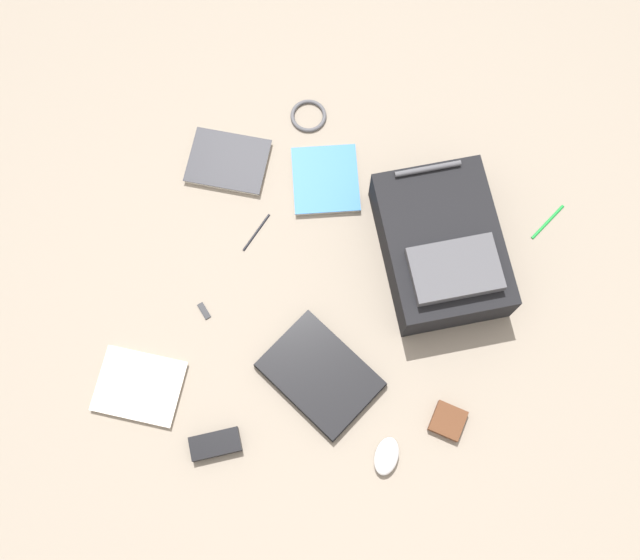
{
  "coord_description": "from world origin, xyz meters",
  "views": [
    {
      "loc": [
        -0.29,
        0.5,
        2.12
      ],
      "look_at": [
        0.03,
        -0.04,
        0.02
      ],
      "focal_mm": 42.13,
      "sensor_mm": 36.0,
      "label": 1
    }
  ],
  "objects_px": {
    "book_red": "(326,180)",
    "power_brick": "(215,444)",
    "book_manual": "(139,386)",
    "book_comic": "(228,162)",
    "usb_stick": "(204,311)",
    "backpack": "(442,247)",
    "cable_coil": "(308,116)",
    "pen_black": "(256,232)",
    "pen_blue": "(548,222)",
    "laptop": "(320,374)",
    "earbud_pouch": "(448,421)",
    "computer_mouse": "(387,456)"
  },
  "relations": [
    {
      "from": "laptop",
      "to": "earbud_pouch",
      "type": "bearing_deg",
      "value": -169.51
    },
    {
      "from": "book_comic",
      "to": "cable_coil",
      "type": "xyz_separation_m",
      "value": [
        -0.13,
        -0.26,
        -0.0
      ]
    },
    {
      "from": "backpack",
      "to": "computer_mouse",
      "type": "xyz_separation_m",
      "value": [
        -0.15,
        0.59,
        -0.06
      ]
    },
    {
      "from": "cable_coil",
      "to": "usb_stick",
      "type": "bearing_deg",
      "value": 95.04
    },
    {
      "from": "backpack",
      "to": "cable_coil",
      "type": "height_order",
      "value": "backpack"
    },
    {
      "from": "book_manual",
      "to": "pen_black",
      "type": "relative_size",
      "value": 2.05
    },
    {
      "from": "power_brick",
      "to": "cable_coil",
      "type": "bearing_deg",
      "value": -73.41
    },
    {
      "from": "computer_mouse",
      "to": "earbud_pouch",
      "type": "relative_size",
      "value": 1.2
    },
    {
      "from": "book_red",
      "to": "power_brick",
      "type": "distance_m",
      "value": 0.85
    },
    {
      "from": "book_red",
      "to": "usb_stick",
      "type": "height_order",
      "value": "book_red"
    },
    {
      "from": "book_comic",
      "to": "usb_stick",
      "type": "height_order",
      "value": "book_comic"
    },
    {
      "from": "book_manual",
      "to": "earbud_pouch",
      "type": "distance_m",
      "value": 0.87
    },
    {
      "from": "book_manual",
      "to": "book_red",
      "type": "height_order",
      "value": "book_red"
    },
    {
      "from": "laptop",
      "to": "pen_blue",
      "type": "distance_m",
      "value": 0.83
    },
    {
      "from": "backpack",
      "to": "pen_blue",
      "type": "height_order",
      "value": "backpack"
    },
    {
      "from": "pen_blue",
      "to": "book_manual",
      "type": "bearing_deg",
      "value": 53.11
    },
    {
      "from": "computer_mouse",
      "to": "power_brick",
      "type": "distance_m",
      "value": 0.47
    },
    {
      "from": "backpack",
      "to": "book_comic",
      "type": "distance_m",
      "value": 0.71
    },
    {
      "from": "laptop",
      "to": "computer_mouse",
      "type": "xyz_separation_m",
      "value": [
        -0.27,
        0.1,
        0.0
      ]
    },
    {
      "from": "backpack",
      "to": "laptop",
      "type": "bearing_deg",
      "value": 76.24
    },
    {
      "from": "book_manual",
      "to": "earbud_pouch",
      "type": "height_order",
      "value": "earbud_pouch"
    },
    {
      "from": "pen_blue",
      "to": "earbud_pouch",
      "type": "relative_size",
      "value": 1.68
    },
    {
      "from": "computer_mouse",
      "to": "pen_black",
      "type": "bearing_deg",
      "value": -43.51
    },
    {
      "from": "backpack",
      "to": "pen_blue",
      "type": "distance_m",
      "value": 0.36
    },
    {
      "from": "backpack",
      "to": "book_manual",
      "type": "distance_m",
      "value": 0.95
    },
    {
      "from": "laptop",
      "to": "pen_blue",
      "type": "relative_size",
      "value": 2.41
    },
    {
      "from": "book_red",
      "to": "usb_stick",
      "type": "distance_m",
      "value": 0.54
    },
    {
      "from": "book_red",
      "to": "pen_black",
      "type": "xyz_separation_m",
      "value": [
        0.09,
        0.25,
        -0.01
      ]
    },
    {
      "from": "book_manual",
      "to": "pen_black",
      "type": "height_order",
      "value": "book_manual"
    },
    {
      "from": "laptop",
      "to": "book_manual",
      "type": "xyz_separation_m",
      "value": [
        0.42,
        0.29,
        -0.01
      ]
    },
    {
      "from": "pen_blue",
      "to": "laptop",
      "type": "bearing_deg",
      "value": 64.63
    },
    {
      "from": "computer_mouse",
      "to": "pen_black",
      "type": "distance_m",
      "value": 0.76
    },
    {
      "from": "computer_mouse",
      "to": "pen_black",
      "type": "xyz_separation_m",
      "value": [
        0.66,
        -0.38,
        -0.02
      ]
    },
    {
      "from": "cable_coil",
      "to": "usb_stick",
      "type": "xyz_separation_m",
      "value": [
        -0.06,
        0.7,
        -0.0
      ]
    },
    {
      "from": "book_red",
      "to": "pen_black",
      "type": "relative_size",
      "value": 2.14
    },
    {
      "from": "book_comic",
      "to": "power_brick",
      "type": "height_order",
      "value": "power_brick"
    },
    {
      "from": "earbud_pouch",
      "to": "power_brick",
      "type": "bearing_deg",
      "value": 36.16
    },
    {
      "from": "laptop",
      "to": "book_manual",
      "type": "height_order",
      "value": "laptop"
    },
    {
      "from": "cable_coil",
      "to": "power_brick",
      "type": "height_order",
      "value": "power_brick"
    },
    {
      "from": "computer_mouse",
      "to": "backpack",
      "type": "bearing_deg",
      "value": -89.18
    },
    {
      "from": "usb_stick",
      "to": "cable_coil",
      "type": "bearing_deg",
      "value": -84.96
    },
    {
      "from": "book_manual",
      "to": "power_brick",
      "type": "relative_size",
      "value": 2.03
    },
    {
      "from": "laptop",
      "to": "usb_stick",
      "type": "bearing_deg",
      "value": 1.34
    },
    {
      "from": "pen_black",
      "to": "earbud_pouch",
      "type": "bearing_deg",
      "value": 164.76
    },
    {
      "from": "cable_coil",
      "to": "power_brick",
      "type": "distance_m",
      "value": 1.05
    },
    {
      "from": "book_manual",
      "to": "power_brick",
      "type": "distance_m",
      "value": 0.27
    },
    {
      "from": "laptop",
      "to": "earbud_pouch",
      "type": "height_order",
      "value": "laptop"
    },
    {
      "from": "backpack",
      "to": "earbud_pouch",
      "type": "relative_size",
      "value": 6.34
    },
    {
      "from": "earbud_pouch",
      "to": "book_manual",
      "type": "bearing_deg",
      "value": 24.12
    },
    {
      "from": "book_comic",
      "to": "usb_stick",
      "type": "bearing_deg",
      "value": 113.97
    }
  ]
}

